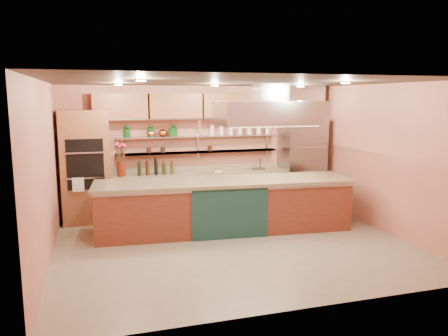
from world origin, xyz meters
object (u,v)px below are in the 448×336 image
object	(u,v)px
kitchen_scale	(218,169)
flower_vase	(121,169)
refrigerator	(302,162)
island	(224,205)
green_canister	(172,132)
copper_kettle	(163,133)

from	to	relation	value
kitchen_scale	flower_vase	bearing A→B (deg)	167.85
refrigerator	kitchen_scale	bearing A→B (deg)	179.72
flower_vase	kitchen_scale	xyz separation A→B (m)	(2.08, 0.00, -0.11)
island	kitchen_scale	size ratio (longest dim) A/B	28.86
kitchen_scale	green_canister	bearing A→B (deg)	155.02
island	flower_vase	bearing A→B (deg)	148.70
island	refrigerator	bearing A→B (deg)	34.95
refrigerator	island	size ratio (longest dim) A/B	0.44
flower_vase	kitchen_scale	size ratio (longest dim) A/B	1.84
flower_vase	copper_kettle	bearing A→B (deg)	13.57
island	flower_vase	size ratio (longest dim) A/B	15.69
island	kitchen_scale	xyz separation A→B (m)	(0.24, 1.33, 0.48)
copper_kettle	kitchen_scale	bearing A→B (deg)	-10.70
island	green_canister	bearing A→B (deg)	119.69
island	flower_vase	xyz separation A→B (m)	(-1.83, 1.33, 0.58)
refrigerator	green_canister	bearing A→B (deg)	175.61
refrigerator	flower_vase	size ratio (longest dim) A/B	6.91
kitchen_scale	green_canister	world-z (taller)	green_canister
kitchen_scale	copper_kettle	bearing A→B (deg)	157.15
flower_vase	kitchen_scale	bearing A→B (deg)	0.00
island	green_canister	xyz separation A→B (m)	(-0.72, 1.55, 1.30)
refrigerator	green_canister	distance (m)	3.09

